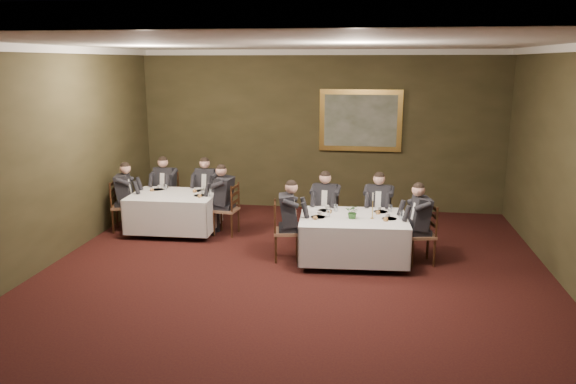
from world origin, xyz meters
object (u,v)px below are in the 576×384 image
(chair_sec_endleft, at_px, (124,216))
(diner_sec_endleft, at_px, (123,205))
(centerpiece, at_px, (353,211))
(diner_sec_backright, at_px, (207,197))
(diner_main_backleft, at_px, (325,216))
(candlestick, at_px, (373,209))
(table_second, at_px, (174,210))
(chair_sec_endright, at_px, (227,220))
(diner_main_backright, at_px, (378,218))
(chair_main_backright, at_px, (378,230))
(diner_main_endleft, at_px, (287,230))
(chair_main_endright, at_px, (421,247))
(chair_main_endleft, at_px, (286,243))
(chair_sec_backleft, at_px, (167,207))
(chair_sec_backright, at_px, (208,208))
(painting, at_px, (361,121))
(chair_main_backleft, at_px, (325,228))
(diner_sec_endright, at_px, (226,208))
(diner_main_endright, at_px, (421,233))
(table_main, at_px, (353,235))
(diner_sec_backleft, at_px, (166,196))

(chair_sec_endleft, relative_size, diner_sec_endleft, 0.74)
(centerpiece, bearing_deg, diner_sec_backright, 146.05)
(diner_main_backleft, xyz_separation_m, candlestick, (0.83, -0.91, 0.41))
(table_second, relative_size, chair_sec_endright, 1.67)
(diner_main_backright, bearing_deg, centerpiece, 73.36)
(chair_main_backright, height_order, chair_sec_endright, same)
(diner_sec_backright, xyz_separation_m, chair_sec_endleft, (-1.45, -0.87, -0.23))
(table_second, relative_size, diner_main_endleft, 1.24)
(chair_main_endright, bearing_deg, candlestick, 87.22)
(chair_main_endleft, xyz_separation_m, candlestick, (1.42, 0.03, 0.64))
(diner_main_backleft, distance_m, chair_main_backright, 0.97)
(diner_sec_backright, bearing_deg, chair_sec_backleft, 8.71)
(chair_main_endright, height_order, chair_sec_backright, same)
(diner_main_backright, height_order, painting, painting)
(chair_main_backright, distance_m, chair_sec_endleft, 4.93)
(chair_main_backleft, height_order, chair_sec_endleft, same)
(chair_sec_backright, bearing_deg, chair_sec_backleft, 9.46)
(chair_main_endright, relative_size, chair_sec_backright, 1.00)
(chair_main_backright, relative_size, chair_sec_endright, 1.00)
(diner_main_backleft, relative_size, chair_main_backright, 1.35)
(diner_main_endleft, bearing_deg, diner_main_backright, 113.74)
(diner_main_endleft, bearing_deg, diner_sec_endright, -141.45)
(chair_sec_backright, relative_size, chair_sec_endright, 1.00)
(diner_sec_endright, distance_m, candlestick, 3.04)
(diner_main_endright, relative_size, painting, 0.76)
(diner_main_backleft, bearing_deg, chair_main_backleft, -90.00)
(table_main, height_order, diner_main_endright, diner_main_endright)
(diner_main_backleft, xyz_separation_m, diner_sec_endleft, (-3.97, 0.23, 0.00))
(table_main, distance_m, chair_sec_backright, 3.65)
(centerpiece, height_order, candlestick, candlestick)
(diner_main_backleft, bearing_deg, diner_sec_endright, -3.07)
(chair_sec_endleft, distance_m, painting, 5.33)
(diner_sec_backleft, height_order, candlestick, diner_sec_backleft)
(chair_main_endright, relative_size, chair_sec_endleft, 1.00)
(diner_main_endright, xyz_separation_m, painting, (-1.10, 3.28, 1.49))
(centerpiece, bearing_deg, diner_main_endright, 8.51)
(chair_sec_backleft, xyz_separation_m, painting, (3.94, 1.41, 1.72))
(table_main, relative_size, candlestick, 4.18)
(table_second, xyz_separation_m, diner_sec_backright, (0.42, 0.84, 0.06))
(diner_main_backleft, distance_m, painting, 2.95)
(chair_main_backleft, distance_m, diner_sec_endright, 1.96)
(chair_sec_endleft, height_order, centerpiece, centerpiece)
(chair_main_backleft, bearing_deg, diner_sec_endright, -2.73)
(diner_main_endright, height_order, diner_sec_backright, same)
(diner_sec_backright, bearing_deg, centerpiece, 153.90)
(painting, bearing_deg, table_second, -147.30)
(chair_main_endleft, height_order, chair_main_endright, same)
(diner_sec_endright, distance_m, centerpiece, 2.77)
(table_main, xyz_separation_m, candlestick, (0.30, -0.04, 0.48))
(diner_main_endleft, relative_size, chair_sec_endright, 1.35)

